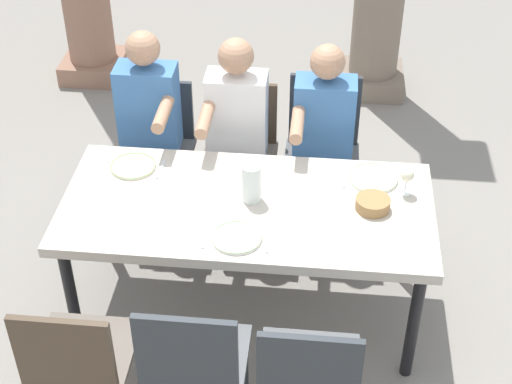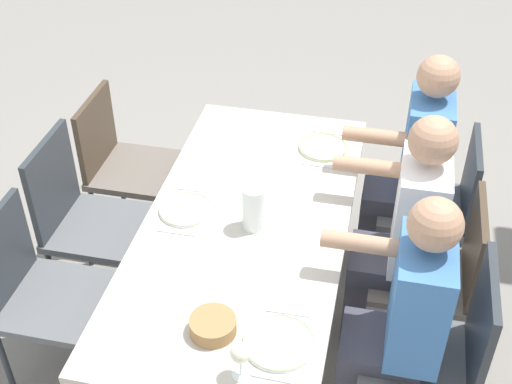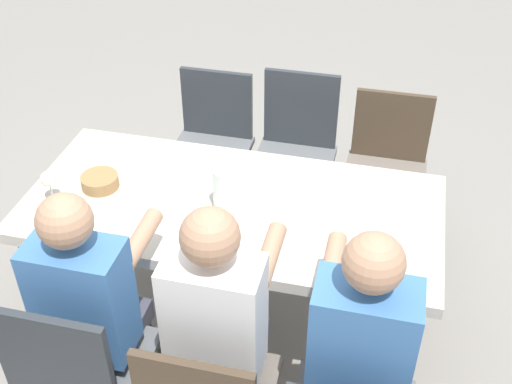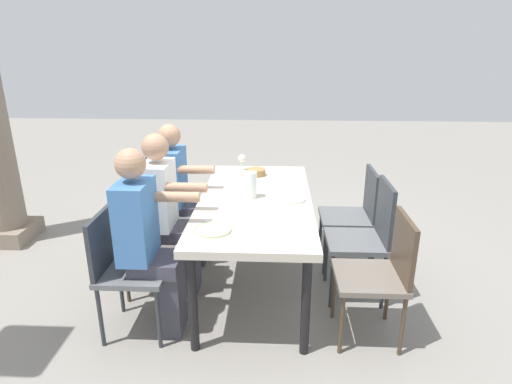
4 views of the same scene
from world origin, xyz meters
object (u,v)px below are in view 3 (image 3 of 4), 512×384
Objects in this scene: chair_mid_south at (296,146)px; plate_1 at (250,168)px; plate_2 at (75,217)px; bread_basket at (100,181)px; diner_woman_green at (359,357)px; diner_man_white at (97,310)px; chair_east_north at (79,369)px; wine_glass_2 at (49,180)px; water_pitcher at (225,191)px; plate_0 at (369,261)px; chair_east_south at (212,138)px; dining_table at (232,214)px; diner_guest_third at (222,328)px; chair_west_south at (387,162)px.

plate_1 is at bearing 78.56° from chair_mid_south.
plate_2 is 1.51× the size of bread_basket.
diner_woman_green is 1.00m from diner_man_white.
wine_glass_2 is at bearing -58.34° from chair_east_north.
water_pitcher reaches higher than chair_mid_south.
diner_woman_green is at bearing -179.93° from diner_man_white.
plate_0 is at bearing -148.21° from chair_east_north.
dining_table is at bearing 112.65° from chair_east_south.
chair_east_north is at bearing 89.04° from diner_man_white.
chair_east_north reaches higher than dining_table.
plate_1 is at bearing -56.39° from diner_woman_green.
chair_mid_south is at bearing -130.60° from bread_basket.
dining_table is 10.87× the size of bread_basket.
diner_woman_green is 1.42m from bread_basket.
diner_man_white is 0.73m from water_pitcher.
plate_2 is at bearing 39.93° from plate_1.
bread_basket is (0.76, -0.63, 0.09)m from diner_guest_third.
diner_woman_green reaches higher than chair_mid_south.
wine_glass_2 is (0.92, 1.02, 0.32)m from chair_mid_south.
bread_basket is at bearing -72.58° from chair_east_north.
bread_basket reaches higher than plate_1.
chair_mid_south is at bearing -101.44° from plate_1.
chair_west_south is 3.63× the size of plate_0.
water_pitcher is at bearing -170.64° from wine_glass_2.
plate_1 is at bearing -140.07° from plate_2.
plate_2 is (0.27, 1.12, 0.24)m from chair_east_south.
bread_basket is at bearing -39.85° from diner_guest_third.
chair_east_south is 1.49m from plate_0.
plate_2 is at bearing -17.67° from diner_woman_green.
wine_glass_2 is 0.77m from water_pitcher.
chair_west_south reaches higher than dining_table.
water_pitcher is at bearing -43.55° from diner_woman_green.
wine_glass_2 reaches higher than plate_1.
diner_man_white reaches higher than water_pitcher.
chair_west_south reaches higher than bread_basket.
bread_basket is at bearing -10.12° from plate_0.
chair_mid_south is at bearing -124.14° from plate_2.
chair_west_south is at bearing -144.57° from wine_glass_2.
plate_1 is (0.12, 0.58, 0.22)m from chair_mid_south.
diner_man_white is 8.27× the size of wine_glass_2.
wine_glass_2 is (1.43, 1.02, 0.35)m from chair_west_south.
diner_man_white is 5.27× the size of plate_1.
plate_2 reaches higher than dining_table.
chair_mid_south reaches higher than dining_table.
plate_1 is (0.12, -0.93, 0.07)m from diner_guest_third.
chair_east_south reaches higher than chair_west_south.
chair_east_north is 1.08× the size of chair_east_south.
chair_east_south is (1.00, -0.00, 0.01)m from chair_west_south.
diner_woman_green reaches higher than chair_east_north.
chair_east_north is 5.59× the size of bread_basket.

